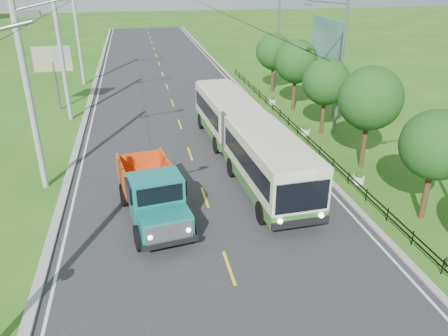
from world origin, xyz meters
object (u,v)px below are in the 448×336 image
object	(u,v)px
streetlight_far	(276,36)
planter_mid	(306,131)
planter_far	(272,101)
billboard_left	(53,63)
pole_far	(78,33)
dump_truck	(153,191)
tree_fifth	(296,63)
tree_fourth	(326,84)
billboard_right	(327,44)
tree_second	(435,148)
tree_back	(274,53)
planter_near	(359,178)
tree_third	(369,101)
streetlight_mid	(339,64)
bus	(245,134)
pole_near	(30,95)
pole_mid	(62,54)

from	to	relation	value
streetlight_far	planter_mid	size ratio (longest dim) A/B	13.54
planter_far	billboard_left	distance (m)	18.56
pole_far	dump_truck	xyz separation A→B (m)	(5.58, -28.67, -3.59)
tree_fifth	planter_far	size ratio (longest dim) A/B	8.66
planter_far	tree_fourth	bearing A→B (deg)	-80.92
planter_far	billboard_right	world-z (taller)	billboard_right
tree_second	tree_back	distance (m)	24.00
planter_near	planter_far	world-z (taller)	same
tree_third	streetlight_mid	world-z (taller)	streetlight_mid
tree_second	billboard_left	world-z (taller)	tree_second
tree_second	streetlight_far	bearing A→B (deg)	88.26
tree_fifth	billboard_left	bearing A→B (deg)	168.72
planter_near	bus	xyz separation A→B (m)	(-5.54, 3.83, 1.65)
planter_near	dump_truck	bearing A→B (deg)	-171.56
pole_near	planter_far	distance (m)	21.83
tree_second	streetlight_mid	distance (m)	11.97
billboard_left	pole_mid	bearing A→B (deg)	-67.58
pole_near	pole_mid	bearing A→B (deg)	90.00
pole_near	planter_far	world-z (taller)	pole_near
streetlight_far	billboard_left	xyz separation A→B (m)	(-20.14, -4.00, -1.04)
planter_far	bus	world-z (taller)	bus
pole_near	tree_third	xyz separation A→B (m)	(18.12, -0.86, -1.11)
tree_fourth	pole_mid	bearing A→B (deg)	159.26
dump_truck	tree_third	bearing A→B (deg)	8.04
pole_mid	billboard_left	xyz separation A→B (m)	(-1.24, 3.00, -1.23)
pole_near	dump_truck	xyz separation A→B (m)	(5.58, -4.67, -3.59)
streetlight_far	planter_near	distance (m)	22.57
streetlight_far	billboard_right	bearing A→B (deg)	-78.29
tree_fifth	planter_far	bearing A→B (deg)	124.05
tree_third	tree_second	bearing A→B (deg)	-90.00
tree_fifth	planter_mid	bearing A→B (deg)	-101.56
pole_near	tree_fourth	distance (m)	18.89
tree_back	bus	bearing A→B (deg)	-112.61
pole_far	streetlight_mid	distance (m)	26.80
pole_near	pole_mid	size ratio (longest dim) A/B	1.00
pole_mid	tree_fifth	distance (m)	18.18
pole_far	planter_near	bearing A→B (deg)	-58.01
streetlight_mid	streetlight_far	xyz separation A→B (m)	(0.00, 14.00, 0.00)
tree_back	billboard_left	distance (m)	19.48
planter_far	billboard_left	world-z (taller)	billboard_left
tree_second	planter_near	bearing A→B (deg)	108.03
tree_second	tree_fifth	xyz separation A→B (m)	(0.00, 18.00, 0.33)
streetlight_mid	bus	size ratio (longest dim) A/B	0.54
pole_near	planter_mid	size ratio (longest dim) A/B	14.93
tree_fourth	tree_back	size ratio (longest dim) A/B	0.98
billboard_left	tree_third	bearing A→B (deg)	-39.33
pole_mid	dump_truck	xyz separation A→B (m)	(5.58, -16.67, -3.59)
tree_back	streetlight_far	size ratio (longest dim) A/B	0.61
pole_near	planter_near	bearing A→B (deg)	-10.09
streetlight_mid	billboard_right	bearing A→B (deg)	74.56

